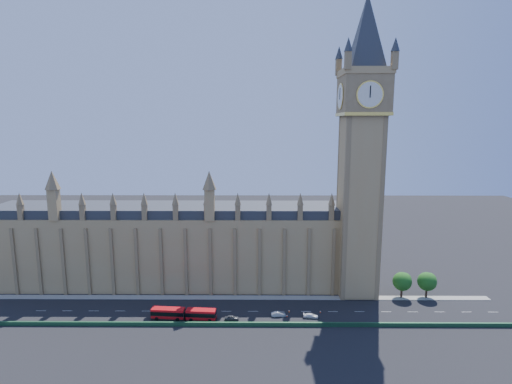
{
  "coord_description": "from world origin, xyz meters",
  "views": [
    {
      "loc": [
        5.63,
        -112.12,
        55.32
      ],
      "look_at": [
        4.86,
        10.0,
        34.71
      ],
      "focal_mm": 28.0,
      "sensor_mm": 36.0,
      "label": 1
    }
  ],
  "objects_px": {
    "car_silver": "(278,314)",
    "car_white": "(311,316)",
    "red_bus": "(184,314)",
    "car_grey": "(232,318)"
  },
  "relations": [
    {
      "from": "car_silver",
      "to": "car_white",
      "type": "height_order",
      "value": "car_silver"
    },
    {
      "from": "red_bus",
      "to": "car_silver",
      "type": "height_order",
      "value": "red_bus"
    },
    {
      "from": "red_bus",
      "to": "car_white",
      "type": "height_order",
      "value": "red_bus"
    },
    {
      "from": "car_white",
      "to": "red_bus",
      "type": "bearing_deg",
      "value": 97.66
    },
    {
      "from": "car_grey",
      "to": "car_silver",
      "type": "xyz_separation_m",
      "value": [
        13.5,
        2.37,
        -0.01
      ]
    },
    {
      "from": "car_silver",
      "to": "car_white",
      "type": "relative_size",
      "value": 0.95
    },
    {
      "from": "car_grey",
      "to": "car_white",
      "type": "relative_size",
      "value": 0.93
    },
    {
      "from": "red_bus",
      "to": "car_white",
      "type": "xyz_separation_m",
      "value": [
        36.72,
        1.1,
        -1.04
      ]
    },
    {
      "from": "red_bus",
      "to": "car_grey",
      "type": "height_order",
      "value": "red_bus"
    },
    {
      "from": "car_grey",
      "to": "car_silver",
      "type": "distance_m",
      "value": 13.71
    }
  ]
}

